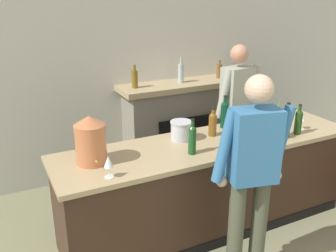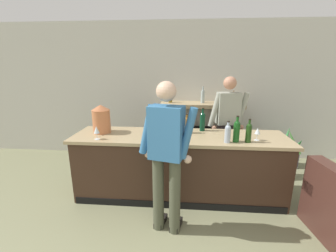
{
  "view_description": "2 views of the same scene",
  "coord_description": "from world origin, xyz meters",
  "px_view_note": "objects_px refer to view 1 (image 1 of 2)",
  "views": [
    {
      "loc": [
        -1.82,
        -0.28,
        2.32
      ],
      "look_at": [
        -0.17,
        3.03,
        0.96
      ],
      "focal_mm": 40.0,
      "sensor_mm": 36.0,
      "label": 1
    },
    {
      "loc": [
        0.12,
        -0.53,
        1.91
      ],
      "look_at": [
        -0.17,
        2.86,
        0.98
      ],
      "focal_mm": 24.0,
      "sensor_mm": 36.0,
      "label": 2
    }
  ],
  "objects_px": {
    "person_customer": "(252,174)",
    "wine_bottle_rose_blush": "(224,113)",
    "person_bartender": "(236,110)",
    "copper_dispenser": "(90,140)",
    "ice_bucket_steel": "(181,130)",
    "wine_bottle_cabernet_heavy": "(287,121)",
    "wine_glass_front_left": "(302,118)",
    "potted_plant_corner": "(285,130)",
    "wine_glass_front_right": "(108,163)",
    "wine_bottle_merlot_tall": "(280,127)",
    "wine_bottle_riesling_slim": "(192,138)",
    "fireplace_stone": "(179,125)",
    "wine_bottle_port_short": "(298,121)",
    "wine_bottle_chardonnay_pale": "(213,123)"
  },
  "relations": [
    {
      "from": "copper_dispenser",
      "to": "wine_bottle_rose_blush",
      "type": "relative_size",
      "value": 1.18
    },
    {
      "from": "wine_bottle_riesling_slim",
      "to": "wine_bottle_cabernet_heavy",
      "type": "bearing_deg",
      "value": -2.56
    },
    {
      "from": "person_customer",
      "to": "person_bartender",
      "type": "distance_m",
      "value": 1.68
    },
    {
      "from": "wine_bottle_merlot_tall",
      "to": "wine_bottle_cabernet_heavy",
      "type": "xyz_separation_m",
      "value": [
        0.12,
        0.04,
        0.03
      ]
    },
    {
      "from": "person_bartender",
      "to": "copper_dispenser",
      "type": "distance_m",
      "value": 2.02
    },
    {
      "from": "wine_glass_front_left",
      "to": "wine_bottle_rose_blush",
      "type": "bearing_deg",
      "value": 150.06
    },
    {
      "from": "wine_bottle_chardonnay_pale",
      "to": "person_customer",
      "type": "bearing_deg",
      "value": -103.53
    },
    {
      "from": "ice_bucket_steel",
      "to": "wine_bottle_port_short",
      "type": "xyz_separation_m",
      "value": [
        1.12,
        -0.38,
        0.04
      ]
    },
    {
      "from": "copper_dispenser",
      "to": "wine_bottle_port_short",
      "type": "bearing_deg",
      "value": -7.34
    },
    {
      "from": "wine_bottle_cabernet_heavy",
      "to": "wine_glass_front_right",
      "type": "xyz_separation_m",
      "value": [
        -1.84,
        -0.06,
        -0.03
      ]
    },
    {
      "from": "potted_plant_corner",
      "to": "wine_bottle_riesling_slim",
      "type": "bearing_deg",
      "value": -150.93
    },
    {
      "from": "potted_plant_corner",
      "to": "person_customer",
      "type": "xyz_separation_m",
      "value": [
        -2.23,
        -1.95,
        0.67
      ]
    },
    {
      "from": "wine_bottle_port_short",
      "to": "wine_glass_front_right",
      "type": "distance_m",
      "value": 1.99
    },
    {
      "from": "wine_bottle_chardonnay_pale",
      "to": "wine_glass_front_left",
      "type": "bearing_deg",
      "value": -15.49
    },
    {
      "from": "person_customer",
      "to": "wine_bottle_rose_blush",
      "type": "relative_size",
      "value": 5.02
    },
    {
      "from": "wine_bottle_riesling_slim",
      "to": "fireplace_stone",
      "type": "bearing_deg",
      "value": 65.97
    },
    {
      "from": "person_customer",
      "to": "wine_bottle_rose_blush",
      "type": "distance_m",
      "value": 1.14
    },
    {
      "from": "wine_bottle_merlot_tall",
      "to": "wine_bottle_rose_blush",
      "type": "xyz_separation_m",
      "value": [
        -0.29,
        0.52,
        0.03
      ]
    },
    {
      "from": "copper_dispenser",
      "to": "ice_bucket_steel",
      "type": "bearing_deg",
      "value": 7.55
    },
    {
      "from": "wine_glass_front_right",
      "to": "ice_bucket_steel",
      "type": "bearing_deg",
      "value": 26.7
    },
    {
      "from": "person_customer",
      "to": "copper_dispenser",
      "type": "height_order",
      "value": "person_customer"
    },
    {
      "from": "wine_bottle_port_short",
      "to": "wine_glass_front_left",
      "type": "bearing_deg",
      "value": 31.61
    },
    {
      "from": "wine_bottle_port_short",
      "to": "wine_bottle_riesling_slim",
      "type": "height_order",
      "value": "wine_bottle_riesling_slim"
    },
    {
      "from": "person_customer",
      "to": "wine_bottle_port_short",
      "type": "xyz_separation_m",
      "value": [
        1.01,
        0.55,
        0.11
      ]
    },
    {
      "from": "fireplace_stone",
      "to": "wine_bottle_port_short",
      "type": "distance_m",
      "value": 1.73
    },
    {
      "from": "ice_bucket_steel",
      "to": "wine_glass_front_left",
      "type": "height_order",
      "value": "ice_bucket_steel"
    },
    {
      "from": "person_customer",
      "to": "wine_glass_front_right",
      "type": "relative_size",
      "value": 9.68
    },
    {
      "from": "ice_bucket_steel",
      "to": "wine_glass_front_left",
      "type": "xyz_separation_m",
      "value": [
        1.26,
        -0.3,
        0.03
      ]
    },
    {
      "from": "wine_glass_front_right",
      "to": "potted_plant_corner",
      "type": "bearing_deg",
      "value": 24.23
    },
    {
      "from": "person_customer",
      "to": "copper_dispenser",
      "type": "bearing_deg",
      "value": 141.7
    },
    {
      "from": "wine_bottle_rose_blush",
      "to": "wine_glass_front_right",
      "type": "bearing_deg",
      "value": -159.51
    },
    {
      "from": "potted_plant_corner",
      "to": "wine_bottle_port_short",
      "type": "distance_m",
      "value": 2.01
    },
    {
      "from": "ice_bucket_steel",
      "to": "wine_bottle_port_short",
      "type": "bearing_deg",
      "value": -18.89
    },
    {
      "from": "wine_bottle_riesling_slim",
      "to": "wine_glass_front_right",
      "type": "xyz_separation_m",
      "value": [
        -0.8,
        -0.1,
        -0.02
      ]
    },
    {
      "from": "wine_bottle_cabernet_heavy",
      "to": "wine_glass_front_right",
      "type": "distance_m",
      "value": 1.84
    },
    {
      "from": "wine_bottle_port_short",
      "to": "wine_bottle_cabernet_heavy",
      "type": "distance_m",
      "value": 0.15
    },
    {
      "from": "person_customer",
      "to": "person_bartender",
      "type": "xyz_separation_m",
      "value": [
        0.89,
        1.42,
        -0.01
      ]
    },
    {
      "from": "potted_plant_corner",
      "to": "ice_bucket_steel",
      "type": "xyz_separation_m",
      "value": [
        -2.35,
        -1.01,
        0.74
      ]
    },
    {
      "from": "wine_glass_front_right",
      "to": "person_bartender",
      "type": "bearing_deg",
      "value": 26.21
    },
    {
      "from": "wine_bottle_merlot_tall",
      "to": "wine_glass_front_right",
      "type": "height_order",
      "value": "wine_bottle_merlot_tall"
    },
    {
      "from": "ice_bucket_steel",
      "to": "wine_bottle_cabernet_heavy",
      "type": "relative_size",
      "value": 0.62
    },
    {
      "from": "wine_bottle_rose_blush",
      "to": "wine_glass_front_right",
      "type": "relative_size",
      "value": 1.93
    },
    {
      "from": "wine_bottle_merlot_tall",
      "to": "wine_glass_front_right",
      "type": "bearing_deg",
      "value": -179.34
    },
    {
      "from": "fireplace_stone",
      "to": "ice_bucket_steel",
      "type": "height_order",
      "value": "fireplace_stone"
    },
    {
      "from": "wine_bottle_rose_blush",
      "to": "wine_bottle_port_short",
      "type": "bearing_deg",
      "value": -40.86
    },
    {
      "from": "ice_bucket_steel",
      "to": "wine_glass_front_left",
      "type": "distance_m",
      "value": 1.29
    },
    {
      "from": "person_customer",
      "to": "wine_bottle_riesling_slim",
      "type": "height_order",
      "value": "person_customer"
    },
    {
      "from": "wine_bottle_cabernet_heavy",
      "to": "person_customer",
      "type": "bearing_deg",
      "value": -147.07
    },
    {
      "from": "ice_bucket_steel",
      "to": "wine_glass_front_left",
      "type": "relative_size",
      "value": 1.26
    },
    {
      "from": "potted_plant_corner",
      "to": "wine_glass_front_left",
      "type": "distance_m",
      "value": 1.87
    }
  ]
}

